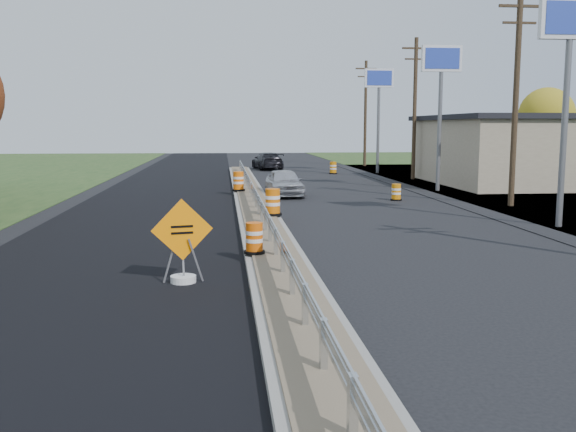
{
  "coord_description": "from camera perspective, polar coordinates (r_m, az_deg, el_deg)",
  "views": [
    {
      "loc": [
        -1.35,
        -18.4,
        3.54
      ],
      "look_at": [
        0.43,
        -0.98,
        1.1
      ],
      "focal_mm": 40.0,
      "sensor_mm": 36.0,
      "label": 1
    }
  ],
  "objects": [
    {
      "name": "car_silver",
      "position": [
        33.12,
        -0.33,
        3.01
      ],
      "size": [
        1.91,
        4.21,
        1.4
      ],
      "primitive_type": "imported",
      "rotation": [
        0.0,
        0.0,
        0.06
      ],
      "color": "#BCBBC0",
      "rests_on": "ground"
    },
    {
      "name": "ground",
      "position": [
        18.79,
        -1.59,
        -2.93
      ],
      "size": [
        140.0,
        140.0,
        0.0
      ],
      "primitive_type": "plane",
      "color": "black",
      "rests_on": "ground"
    },
    {
      "name": "barrel_median_near",
      "position": [
        16.89,
        -3.02,
        -2.03
      ],
      "size": [
        0.56,
        0.56,
        0.82
      ],
      "color": "black",
      "rests_on": "median"
    },
    {
      "name": "tree_far_yellow",
      "position": [
        59.12,
        21.99,
        8.32
      ],
      "size": [
        4.62,
        4.62,
        6.86
      ],
      "color": "#473523",
      "rests_on": "ground"
    },
    {
      "name": "pylon_sign_north",
      "position": [
        49.92,
        8.09,
        11.22
      ],
      "size": [
        2.2,
        0.3,
        7.9
      ],
      "color": "slate",
      "rests_on": "ground"
    },
    {
      "name": "median",
      "position": [
        26.66,
        -2.86,
        0.53
      ],
      "size": [
        1.6,
        55.0,
        0.23
      ],
      "color": "gray",
      "rests_on": "ground"
    },
    {
      "name": "barrel_median_far",
      "position": [
        33.54,
        -4.43,
        3.06
      ],
      "size": [
        0.68,
        0.68,
        1.0
      ],
      "color": "black",
      "rests_on": "median"
    },
    {
      "name": "barrel_shoulder_far",
      "position": [
        48.96,
        4.03,
        4.27
      ],
      "size": [
        0.62,
        0.62,
        0.91
      ],
      "color": "black",
      "rests_on": "ground"
    },
    {
      "name": "milled_overlay",
      "position": [
        28.79,
        -11.85,
        0.7
      ],
      "size": [
        7.2,
        120.0,
        0.01
      ],
      "primitive_type": "cube",
      "color": "black",
      "rests_on": "ground"
    },
    {
      "name": "car_dark_far",
      "position": [
        54.01,
        -1.83,
        4.92
      ],
      "size": [
        2.64,
        5.14,
        1.43
      ],
      "primitive_type": "imported",
      "rotation": [
        0.0,
        0.0,
        3.28
      ],
      "color": "black",
      "rests_on": "ground"
    },
    {
      "name": "utility_pole_nmid",
      "position": [
        44.33,
        11.2,
        9.58
      ],
      "size": [
        1.9,
        0.26,
        9.4
      ],
      "color": "#473523",
      "rests_on": "ground"
    },
    {
      "name": "barrel_shoulder_near",
      "position": [
        31.5,
        9.59,
        2.07
      ],
      "size": [
        0.55,
        0.55,
        0.81
      ],
      "color": "black",
      "rests_on": "ground"
    },
    {
      "name": "barrel_median_mid",
      "position": [
        24.14,
        -1.37,
        1.2
      ],
      "size": [
        0.69,
        0.69,
        1.01
      ],
      "color": "black",
      "rests_on": "median"
    },
    {
      "name": "caution_sign",
      "position": [
        14.82,
        -9.33,
        -4.04
      ],
      "size": [
        1.38,
        0.59,
        1.94
      ],
      "rotation": [
        0.0,
        0.0,
        0.22
      ],
      "color": "white",
      "rests_on": "ground"
    },
    {
      "name": "utility_pole_north",
      "position": [
        58.84,
        6.9,
        9.22
      ],
      "size": [
        1.9,
        0.26,
        9.4
      ],
      "color": "#473523",
      "rests_on": "ground"
    },
    {
      "name": "pylon_sign_south",
      "position": [
        24.64,
        23.74,
        14.12
      ],
      "size": [
        2.2,
        0.3,
        7.9
      ],
      "color": "slate",
      "rests_on": "ground"
    },
    {
      "name": "guardrail",
      "position": [
        27.58,
        -2.98,
        2.06
      ],
      "size": [
        0.1,
        46.15,
        0.72
      ],
      "color": "silver",
      "rests_on": "median"
    },
    {
      "name": "utility_pole_smid",
      "position": [
        30.3,
        19.61,
        10.11
      ],
      "size": [
        1.9,
        0.26,
        9.4
      ],
      "color": "#473523",
      "rests_on": "ground"
    },
    {
      "name": "pylon_sign_mid",
      "position": [
        36.51,
        13.47,
        12.32
      ],
      "size": [
        2.2,
        0.3,
        7.9
      ],
      "color": "slate",
      "rests_on": "ground"
    }
  ]
}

